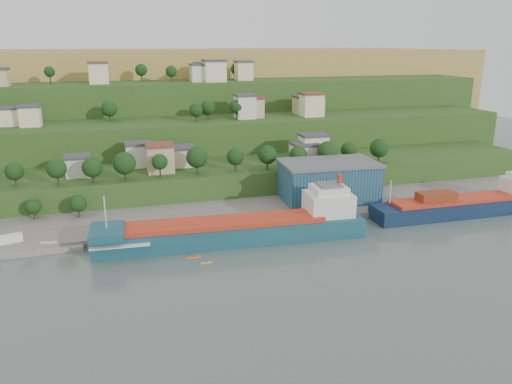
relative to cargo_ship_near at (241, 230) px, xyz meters
name	(u,v)px	position (x,y,z in m)	size (l,w,h in m)	color
ground	(227,255)	(-5.81, -8.67, -2.98)	(500.00, 500.00, 0.00)	#44534D
quay	(269,213)	(14.19, 19.33, -2.98)	(220.00, 26.00, 4.00)	slate
pebble_beach	(6,246)	(-60.81, 13.33, -2.98)	(40.00, 18.00, 2.40)	slate
hillside	(160,138)	(-5.80, 160.04, -2.90)	(360.00, 210.36, 96.00)	#284719
cargo_ship_near	(241,230)	(0.00, 0.00, 0.00)	(73.13, 15.49, 18.66)	#153C51
cargo_ship_far	(469,206)	(74.45, 1.70, -0.41)	(60.01, 10.73, 16.27)	#0C1737
warehouse	(329,181)	(35.47, 21.93, 5.46)	(32.12, 20.88, 12.80)	navy
caravan	(10,240)	(-58.97, 10.82, -0.40)	(5.93, 2.47, 2.77)	white
dinghy	(49,244)	(-49.32, 7.81, -1.36)	(4.15, 1.56, 0.83)	silver
kayak_orange	(194,257)	(-14.13, -7.57, -2.72)	(3.49, 0.82, 0.86)	orange
kayak_yellow	(206,262)	(-11.66, -11.71, -2.77)	(2.88, 0.66, 0.71)	yellow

